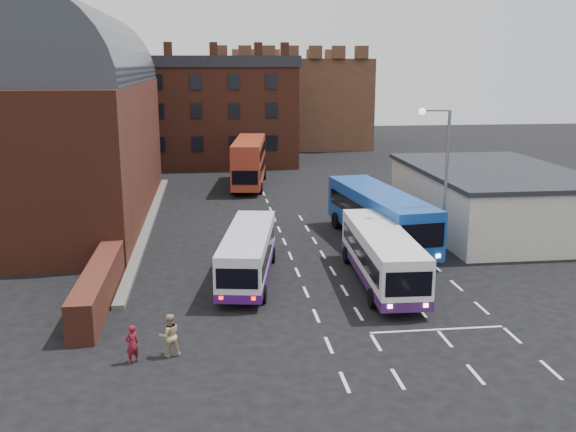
{
  "coord_description": "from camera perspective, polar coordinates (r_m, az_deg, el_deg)",
  "views": [
    {
      "loc": [
        -4.65,
        -28.19,
        11.36
      ],
      "look_at": [
        0.0,
        10.0,
        2.2
      ],
      "focal_mm": 40.0,
      "sensor_mm": 36.0,
      "label": 1
    }
  ],
  "objects": [
    {
      "name": "forecourt_wall",
      "position": [
        32.43,
        -16.5,
        -6.0
      ],
      "size": [
        1.2,
        10.0,
        1.8
      ],
      "primitive_type": "cube",
      "color": "#602B1E",
      "rests_on": "ground"
    },
    {
      "name": "bus_blue",
      "position": [
        41.45,
        8.13,
        0.25
      ],
      "size": [
        4.39,
        12.87,
        3.44
      ],
      "rotation": [
        0.0,
        0.0,
        3.26
      ],
      "color": "#124399",
      "rests_on": "ground"
    },
    {
      "name": "street_lamp",
      "position": [
        37.36,
        13.45,
        3.88
      ],
      "size": [
        1.83,
        0.46,
        8.99
      ],
      "rotation": [
        0.0,
        0.0,
        -0.11
      ],
      "color": "slate",
      "rests_on": "ground"
    },
    {
      "name": "brick_terrace",
      "position": [
        74.44,
        -8.05,
        8.74
      ],
      "size": [
        22.0,
        10.0,
        11.0
      ],
      "primitive_type": "cube",
      "color": "brown",
      "rests_on": "ground"
    },
    {
      "name": "bus_white_inbound",
      "position": [
        33.99,
        8.34,
        -3.27
      ],
      "size": [
        2.96,
        10.63,
        2.88
      ],
      "rotation": [
        0.0,
        0.0,
        3.1
      ],
      "color": "white",
      "rests_on": "ground"
    },
    {
      "name": "railway_station",
      "position": [
        50.51,
        -19.54,
        8.4
      ],
      "size": [
        12.0,
        28.0,
        16.0
      ],
      "color": "#602B1E",
      "rests_on": "ground"
    },
    {
      "name": "bus_white_outbound",
      "position": [
        34.46,
        -3.57,
        -3.12
      ],
      "size": [
        3.82,
        10.04,
        2.67
      ],
      "rotation": [
        0.0,
        0.0,
        -0.17
      ],
      "color": "silver",
      "rests_on": "ground"
    },
    {
      "name": "castle_keep",
      "position": [
        94.94,
        -0.5,
        10.15
      ],
      "size": [
        22.0,
        22.0,
        12.0
      ],
      "primitive_type": "cube",
      "color": "brown",
      "rests_on": "ground"
    },
    {
      "name": "cream_building",
      "position": [
        47.44,
        17.68,
        1.56
      ],
      "size": [
        10.4,
        16.4,
        4.25
      ],
      "color": "beige",
      "rests_on": "ground"
    },
    {
      "name": "ground",
      "position": [
        30.75,
        2.28,
        -8.3
      ],
      "size": [
        180.0,
        180.0,
        0.0
      ],
      "primitive_type": "plane",
      "color": "black"
    },
    {
      "name": "pedestrian_beige",
      "position": [
        26.24,
        -10.5,
        -10.38
      ],
      "size": [
        1.02,
        0.89,
        1.77
      ],
      "primitive_type": "imported",
      "rotation": [
        0.0,
        0.0,
        3.44
      ],
      "color": "tan",
      "rests_on": "ground"
    },
    {
      "name": "bus_red_double",
      "position": [
        60.62,
        -3.48,
        4.83
      ],
      "size": [
        3.94,
        11.37,
        4.45
      ],
      "rotation": [
        0.0,
        0.0,
        3.01
      ],
      "color": "#AC3820",
      "rests_on": "ground"
    },
    {
      "name": "pedestrian_red",
      "position": [
        26.02,
        -13.7,
        -11.0
      ],
      "size": [
        0.68,
        0.65,
        1.56
      ],
      "primitive_type": "imported",
      "rotation": [
        0.0,
        0.0,
        3.81
      ],
      "color": "maroon",
      "rests_on": "ground"
    }
  ]
}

